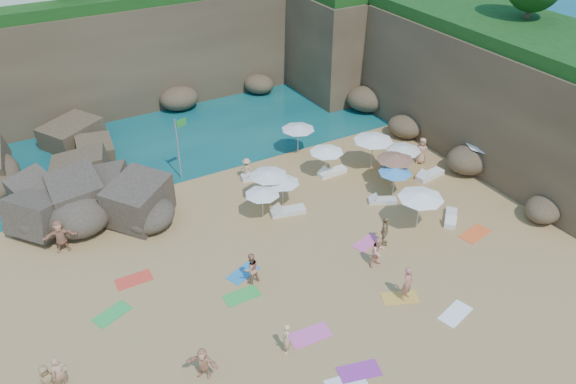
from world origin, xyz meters
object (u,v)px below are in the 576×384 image
parasol_0 (298,127)px  person_stand_2 (247,169)px  person_stand_6 (286,339)px  parasol_2 (403,148)px  flag_pole (179,141)px  person_stand_1 (251,268)px  person_stand_4 (422,151)px  parasol_1 (283,181)px  rock_outcrop (104,217)px  person_stand_5 (60,236)px  lounger_0 (288,211)px  person_stand_0 (60,374)px  person_stand_3 (385,231)px

parasol_0 → person_stand_2: bearing=-163.1°
person_stand_6 → parasol_2: bearing=142.7°
person_stand_6 → flag_pole: bearing=-165.7°
person_stand_1 → person_stand_4: (15.14, 5.01, 0.06)m
flag_pole → parasol_1: (4.04, -5.96, -0.92)m
rock_outcrop → person_stand_5: 3.43m
person_stand_6 → person_stand_2: bearing=179.6°
lounger_0 → person_stand_6: person_stand_6 is taller
rock_outcrop → parasol_0: bearing=4.5°
parasol_1 → person_stand_0: bearing=-153.3°
person_stand_1 → lounger_0: bearing=-143.2°
lounger_0 → person_stand_6: 10.34m
parasol_1 → person_stand_4: bearing=-0.6°
person_stand_2 → person_stand_4: 11.71m
person_stand_2 → person_stand_4: bearing=-154.1°
parasol_1 → flag_pole: bearing=124.1°
parasol_0 → parasol_1: size_ratio=1.14×
parasol_1 → person_stand_5: (-12.26, 2.04, -0.78)m
rock_outcrop → person_stand_1: 10.50m
flag_pole → parasol_2: size_ratio=1.84×
flag_pole → person_stand_3: size_ratio=2.40×
flag_pole → person_stand_2: 4.56m
rock_outcrop → flag_pole: bearing=18.7°
parasol_0 → parasol_2: (4.34, -5.79, -0.02)m
flag_pole → person_stand_2: flag_pole is taller
lounger_0 → person_stand_0: bearing=-143.5°
person_stand_2 → person_stand_4: size_ratio=0.81×
flag_pole → person_stand_2: (3.50, -2.22, -1.91)m
rock_outcrop → parasol_1: bearing=-22.8°
parasol_2 → flag_pole: bearing=152.0°
person_stand_3 → parasol_0: bearing=35.3°
parasol_1 → lounger_0: (-0.14, -0.87, -1.58)m
person_stand_0 → person_stand_6: person_stand_0 is taller
rock_outcrop → parasol_0: parasol_0 is taller
person_stand_4 → person_stand_6: size_ratio=1.19×
person_stand_2 → person_stand_3: 10.30m
parasol_0 → person_stand_0: 21.80m
parasol_2 → person_stand_5: parasol_2 is taller
parasol_2 → person_stand_4: 2.44m
parasol_2 → person_stand_5: (-20.64, 2.69, -1.00)m
person_stand_4 → parasol_1: bearing=-126.7°
person_stand_4 → person_stand_5: person_stand_5 is taller
person_stand_5 → lounger_0: bearing=-2.7°
rock_outcrop → lounger_0: size_ratio=3.50×
flag_pole → lounger_0: flag_pole is taller
parasol_1 → person_stand_3: bearing=-63.7°
person_stand_5 → person_stand_0: bearing=-90.1°
lounger_0 → person_stand_2: person_stand_2 is taller
person_stand_2 → flag_pole: bearing=12.6°
rock_outcrop → person_stand_5: person_stand_5 is taller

